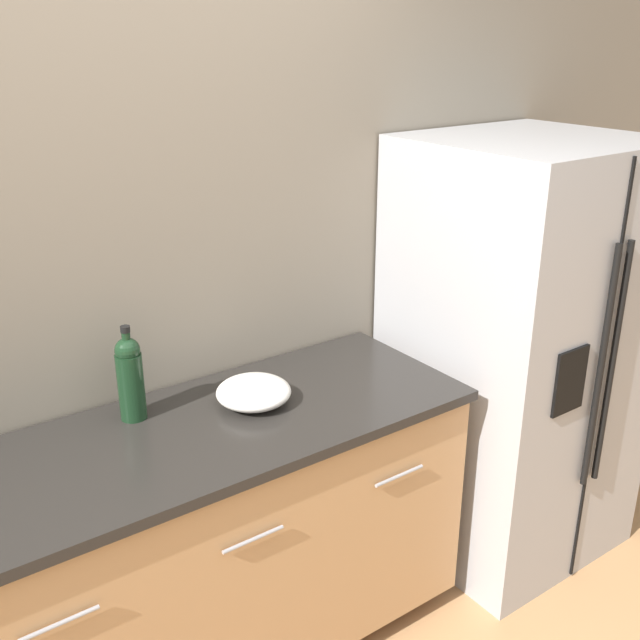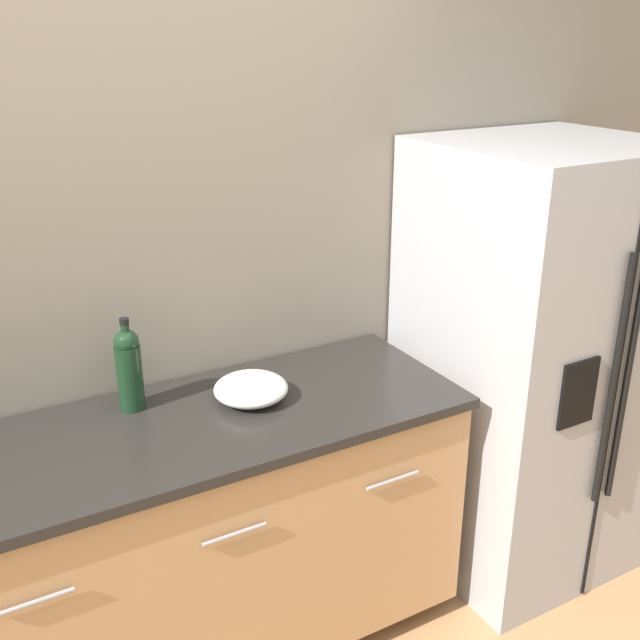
{
  "view_description": "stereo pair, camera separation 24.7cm",
  "coord_description": "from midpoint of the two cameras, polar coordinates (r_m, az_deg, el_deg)",
  "views": [
    {
      "loc": [
        -0.66,
        -1.14,
        2.09
      ],
      "look_at": [
        0.68,
        0.73,
        1.18
      ],
      "focal_mm": 42.0,
      "sensor_mm": 36.0,
      "label": 1
    },
    {
      "loc": [
        -0.45,
        -1.27,
        2.09
      ],
      "look_at": [
        0.68,
        0.73,
        1.18
      ],
      "focal_mm": 42.0,
      "sensor_mm": 36.0,
      "label": 2
    }
  ],
  "objects": [
    {
      "name": "refrigerator",
      "position": [
        3.09,
        12.43,
        -2.49
      ],
      "size": [
        0.84,
        0.82,
        1.71
      ],
      "color": "#9E9EA0",
      "rests_on": "ground_plane"
    },
    {
      "name": "counter_unit",
      "position": [
        2.57,
        -17.44,
        -18.63
      ],
      "size": [
        2.34,
        0.64,
        0.93
      ],
      "color": "black",
      "rests_on": "ground_plane"
    },
    {
      "name": "mixing_bowl",
      "position": [
        2.47,
        -7.95,
        -5.52
      ],
      "size": [
        0.25,
        0.25,
        0.08
      ],
      "color": "white",
      "rests_on": "counter_unit"
    },
    {
      "name": "wine_bottle",
      "position": [
        2.43,
        -17.14,
        -4.2
      ],
      "size": [
        0.08,
        0.08,
        0.31
      ],
      "color": "black",
      "rests_on": "counter_unit"
    },
    {
      "name": "wall_back",
      "position": [
        2.48,
        -20.78,
        1.46
      ],
      "size": [
        10.0,
        0.05,
        2.6
      ],
      "color": "gray",
      "rests_on": "ground_plane"
    }
  ]
}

